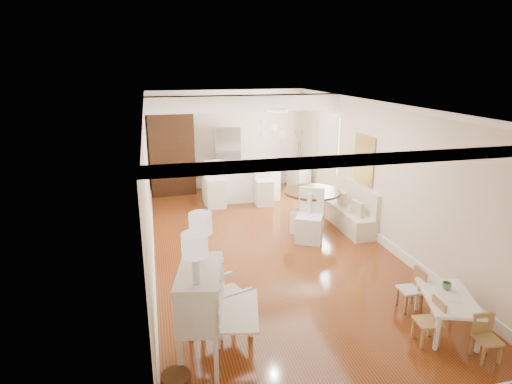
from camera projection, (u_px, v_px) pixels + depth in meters
name	position (u px, v px, depth m)	size (l,w,h in m)	color
room	(267.00, 145.00, 8.25)	(9.00, 9.04, 2.82)	brown
secretary_bureau	(201.00, 317.00, 5.04)	(0.98, 1.00, 1.25)	white
gustavian_armchair	(225.00, 298.00, 5.63)	(0.62, 0.62, 1.07)	silver
kids_table	(446.00, 313.00, 5.79)	(0.61, 1.02, 0.51)	white
kids_chair_a	(428.00, 321.00, 5.51)	(0.30, 0.30, 0.62)	#AF864F
kids_chair_b	(410.00, 289.00, 6.27)	(0.31, 0.31, 0.64)	#9A6D46
kids_chair_c	(488.00, 339.00, 5.19)	(0.28, 0.28, 0.58)	#9C7B47
banquette	(351.00, 208.00, 9.30)	(0.52, 1.60, 0.98)	silver
dining_table	(312.00, 209.00, 9.40)	(1.24, 1.24, 0.84)	#4B2C18
slip_chair_near	(310.00, 216.00, 8.64)	(0.51, 0.53, 1.08)	white
slip_chair_far	(305.00, 212.00, 9.07)	(0.46, 0.48, 0.96)	silver
breakfast_counter	(241.00, 181.00, 11.27)	(2.05, 0.65, 1.03)	white
bar_stool_left	(215.00, 185.00, 10.70)	(0.47, 0.47, 1.18)	white
bar_stool_right	(264.00, 185.00, 10.87)	(0.42, 0.42, 1.05)	white
pantry_cabinet	(172.00, 153.00, 11.70)	(1.20, 0.60, 2.30)	#381E11
fridge	(240.00, 158.00, 12.18)	(0.75, 0.65, 1.80)	silver
sideboard	(299.00, 178.00, 12.14)	(0.36, 0.80, 0.77)	silver
pencil_cup	(447.00, 286.00, 5.88)	(0.13, 0.13, 0.10)	#508954
branch_vase	(298.00, 161.00, 12.03)	(0.19, 0.19, 0.19)	silver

